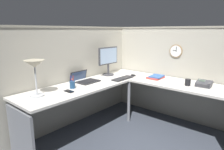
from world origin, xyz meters
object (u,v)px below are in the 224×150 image
(keyboard, at_px, (123,78))
(office_phone, at_px, (204,84))
(cell_phone, at_px, (69,91))
(book_stack, at_px, (156,77))
(monitor, at_px, (108,59))
(computer_mouse, at_px, (133,75))
(desk_lamp_dome, at_px, (35,67))
(coffee_mug, at_px, (188,82))
(laptop, at_px, (84,80))
(pen_cup, at_px, (72,85))
(wall_clock, at_px, (176,51))

(keyboard, xyz_separation_m, office_phone, (0.40, -1.16, 0.03))
(cell_phone, xyz_separation_m, book_stack, (1.42, -0.51, 0.02))
(office_phone, xyz_separation_m, book_stack, (0.01, 0.77, -0.02))
(monitor, bearing_deg, computer_mouse, -60.49)
(desk_lamp_dome, relative_size, cell_phone, 3.09)
(office_phone, height_order, coffee_mug, office_phone)
(monitor, relative_size, book_stack, 1.68)
(keyboard, xyz_separation_m, computer_mouse, (0.29, -0.01, 0.01))
(keyboard, distance_m, coffee_mug, 1.01)
(desk_lamp_dome, xyz_separation_m, cell_phone, (0.36, -0.15, -0.36))
(laptop, height_order, pen_cup, pen_cup)
(computer_mouse, xyz_separation_m, office_phone, (0.11, -1.15, 0.02))
(keyboard, xyz_separation_m, coffee_mug, (0.30, -0.96, 0.04))
(desk_lamp_dome, bearing_deg, cell_phone, -22.79)
(book_stack, height_order, wall_clock, wall_clock)
(keyboard, relative_size, wall_clock, 1.95)
(laptop, distance_m, book_stack, 1.20)
(keyboard, distance_m, computer_mouse, 0.29)
(wall_clock, bearing_deg, keyboard, 139.99)
(keyboard, height_order, pen_cup, pen_cup)
(cell_phone, bearing_deg, pen_cup, 36.31)
(computer_mouse, relative_size, coffee_mug, 1.08)
(computer_mouse, height_order, book_stack, book_stack)
(keyboard, bearing_deg, cell_phone, 173.03)
(computer_mouse, xyz_separation_m, pen_cup, (-1.16, 0.22, 0.04))
(keyboard, distance_m, office_phone, 1.23)
(pen_cup, bearing_deg, book_stack, -25.06)
(wall_clock, bearing_deg, computer_mouse, 125.63)
(book_stack, bearing_deg, office_phone, -90.68)
(monitor, relative_size, office_phone, 2.34)
(wall_clock, bearing_deg, desk_lamp_dome, 157.51)
(monitor, relative_size, desk_lamp_dome, 1.12)
(coffee_mug, bearing_deg, monitor, 99.90)
(desk_lamp_dome, xyz_separation_m, office_phone, (1.77, -1.44, -0.33))
(coffee_mug, bearing_deg, laptop, 121.02)
(wall_clock, bearing_deg, laptop, 141.17)
(computer_mouse, bearing_deg, pen_cup, 169.22)
(keyboard, height_order, book_stack, book_stack)
(computer_mouse, xyz_separation_m, coffee_mug, (0.01, -0.95, 0.03))
(laptop, xyz_separation_m, keyboard, (0.51, -0.39, -0.01))
(laptop, height_order, coffee_mug, laptop)
(monitor, distance_m, wall_clock, 1.16)
(coffee_mug, bearing_deg, pen_cup, 135.18)
(cell_phone, bearing_deg, office_phone, -40.67)
(keyboard, relative_size, book_stack, 1.44)
(laptop, distance_m, coffee_mug, 1.57)
(computer_mouse, distance_m, office_phone, 1.16)
(laptop, bearing_deg, pen_cup, -154.31)
(coffee_mug, bearing_deg, wall_clock, 43.30)
(office_phone, bearing_deg, wall_clock, 62.48)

